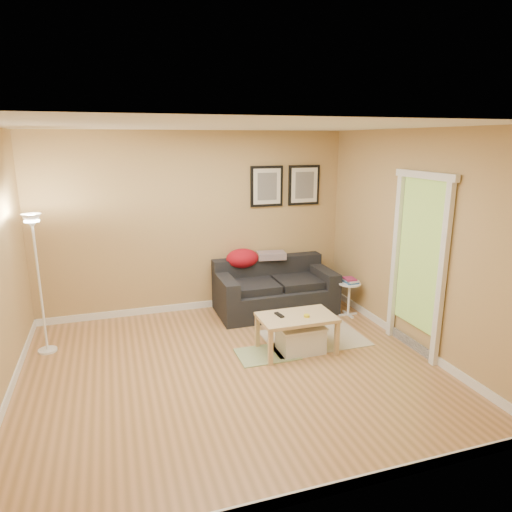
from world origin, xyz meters
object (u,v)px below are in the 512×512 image
(storage_bin, at_px, (301,338))
(side_table, at_px, (349,299))
(book_stack, at_px, (350,280))
(floor_lamp, at_px, (40,289))
(sofa, at_px, (275,287))
(coffee_table, at_px, (296,333))

(storage_bin, height_order, side_table, side_table)
(book_stack, bearing_deg, floor_lamp, -163.40)
(book_stack, relative_size, floor_lamp, 0.13)
(sofa, height_order, floor_lamp, floor_lamp)
(coffee_table, xyz_separation_m, floor_lamp, (-2.85, 0.90, 0.57))
(sofa, relative_size, floor_lamp, 1.01)
(side_table, bearing_deg, coffee_table, -144.46)
(sofa, xyz_separation_m, side_table, (0.96, -0.48, -0.13))
(sofa, bearing_deg, book_stack, -25.39)
(book_stack, xyz_separation_m, floor_lamp, (-4.04, 0.05, 0.27))
(floor_lamp, bearing_deg, storage_bin, -17.71)
(coffee_table, bearing_deg, sofa, 72.39)
(coffee_table, relative_size, floor_lamp, 0.53)
(sofa, distance_m, coffee_table, 1.34)
(coffee_table, relative_size, side_table, 1.84)
(storage_bin, height_order, floor_lamp, floor_lamp)
(coffee_table, height_order, storage_bin, coffee_table)
(sofa, xyz_separation_m, floor_lamp, (-3.06, -0.41, 0.42))
(side_table, bearing_deg, sofa, 153.32)
(side_table, xyz_separation_m, floor_lamp, (-4.02, 0.07, 0.55))
(book_stack, height_order, floor_lamp, floor_lamp)
(sofa, relative_size, side_table, 3.49)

